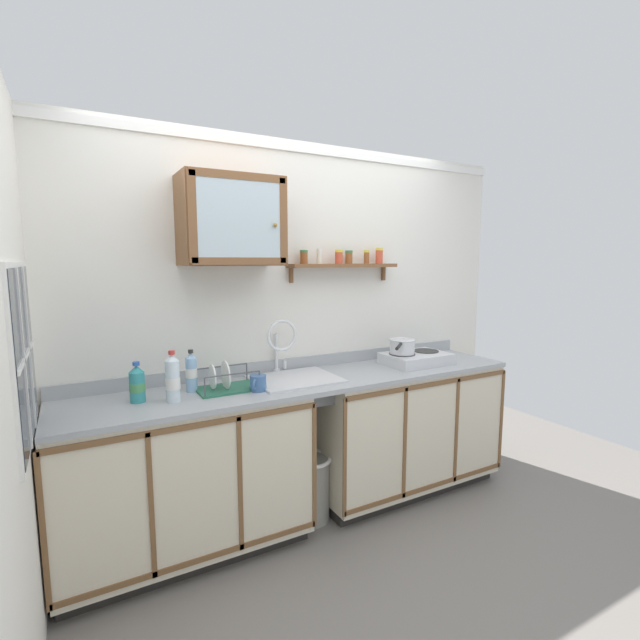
# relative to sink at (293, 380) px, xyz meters

# --- Properties ---
(floor) EXTENTS (5.95, 5.95, 0.00)m
(floor) POSITION_rel_sink_xyz_m (0.10, -0.41, -0.91)
(floor) COLOR slate
(floor) RESTS_ON ground
(back_wall) EXTENTS (3.55, 0.07, 2.43)m
(back_wall) POSITION_rel_sink_xyz_m (0.10, 0.26, 0.31)
(back_wall) COLOR silver
(back_wall) RESTS_ON ground
(side_wall_left) EXTENTS (0.05, 3.45, 2.43)m
(side_wall_left) POSITION_rel_sink_xyz_m (-1.40, -0.69, 0.30)
(side_wall_left) COLOR silver
(side_wall_left) RESTS_ON ground
(lower_cabinet_run) EXTENTS (1.36, 0.57, 0.89)m
(lower_cabinet_run) POSITION_rel_sink_xyz_m (-0.69, -0.04, -0.46)
(lower_cabinet_run) COLOR black
(lower_cabinet_run) RESTS_ON ground
(lower_cabinet_run_right) EXTENTS (1.39, 0.57, 0.89)m
(lower_cabinet_run_right) POSITION_rel_sink_xyz_m (0.87, -0.04, -0.46)
(lower_cabinet_run_right) COLOR black
(lower_cabinet_run_right) RESTS_ON ground
(countertop) EXTENTS (2.91, 0.59, 0.03)m
(countertop) POSITION_rel_sink_xyz_m (0.10, -0.04, -0.01)
(countertop) COLOR #9EA3A8
(countertop) RESTS_ON lower_cabinet_run
(backsplash) EXTENTS (2.91, 0.02, 0.08)m
(backsplash) POSITION_rel_sink_xyz_m (0.10, 0.23, 0.05)
(backsplash) COLOR #9EA3A8
(backsplash) RESTS_ON countertop
(sink) EXTENTS (0.52, 0.47, 0.50)m
(sink) POSITION_rel_sink_xyz_m (0.00, 0.00, 0.00)
(sink) COLOR silver
(sink) RESTS_ON countertop
(hot_plate_stove) EXTENTS (0.46, 0.32, 0.08)m
(hot_plate_stove) POSITION_rel_sink_xyz_m (0.96, -0.05, 0.05)
(hot_plate_stove) COLOR silver
(hot_plate_stove) RESTS_ON countertop
(saucepan) EXTENTS (0.29, 0.28, 0.10)m
(saucepan) POSITION_rel_sink_xyz_m (0.84, -0.03, 0.15)
(saucepan) COLOR silver
(saucepan) RESTS_ON hot_plate_stove
(bottle_water_blue_0) EXTENTS (0.06, 0.06, 0.24)m
(bottle_water_blue_0) POSITION_rel_sink_xyz_m (-0.62, 0.03, 0.12)
(bottle_water_blue_0) COLOR #8CB7E0
(bottle_water_blue_0) RESTS_ON countertop
(bottle_water_clear_1) EXTENTS (0.08, 0.08, 0.27)m
(bottle_water_clear_1) POSITION_rel_sink_xyz_m (-0.75, -0.11, 0.13)
(bottle_water_clear_1) COLOR silver
(bottle_water_clear_1) RESTS_ON countertop
(bottle_detergent_teal_2) EXTENTS (0.08, 0.08, 0.22)m
(bottle_detergent_teal_2) POSITION_rel_sink_xyz_m (-0.91, -0.02, 0.11)
(bottle_detergent_teal_2) COLOR teal
(bottle_detergent_teal_2) RESTS_ON countertop
(dish_rack) EXTENTS (0.34, 0.23, 0.17)m
(dish_rack) POSITION_rel_sink_xyz_m (-0.44, -0.03, 0.04)
(dish_rack) COLOR #26664C
(dish_rack) RESTS_ON countertop
(mug) EXTENTS (0.10, 0.12, 0.09)m
(mug) POSITION_rel_sink_xyz_m (-0.29, -0.14, 0.06)
(mug) COLOR #3F6699
(mug) RESTS_ON countertop
(wall_cabinet) EXTENTS (0.58, 0.34, 0.51)m
(wall_cabinet) POSITION_rel_sink_xyz_m (-0.35, 0.08, 0.97)
(wall_cabinet) COLOR brown
(spice_shelf) EXTENTS (0.82, 0.14, 0.23)m
(spice_shelf) POSITION_rel_sink_xyz_m (0.48, 0.17, 0.73)
(spice_shelf) COLOR brown
(window) EXTENTS (0.03, 0.76, 0.75)m
(window) POSITION_rel_sink_xyz_m (-1.37, -0.35, 0.37)
(window) COLOR #262D38
(trash_bin) EXTENTS (0.27, 0.27, 0.42)m
(trash_bin) POSITION_rel_sink_xyz_m (0.08, -0.08, -0.69)
(trash_bin) COLOR gray
(trash_bin) RESTS_ON ground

